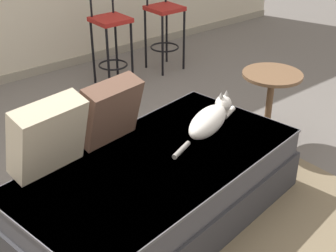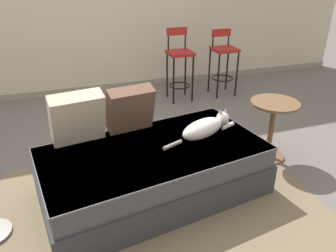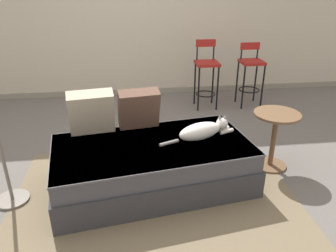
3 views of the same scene
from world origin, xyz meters
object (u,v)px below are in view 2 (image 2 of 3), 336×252
side_table (272,122)px  throw_pillow_corner (77,118)px  bar_stool_near_window (180,61)px  throw_pillow_middle (130,109)px  bar_stool_by_doorway (223,58)px  cat (205,127)px  couch (154,171)px

side_table → throw_pillow_corner: bearing=177.0°
throw_pillow_corner → bar_stool_near_window: (1.45, 1.64, -0.10)m
throw_pillow_middle → side_table: throw_pillow_middle is taller
throw_pillow_middle → bar_stool_by_doorway: bar_stool_by_doorway is taller
throw_pillow_corner → side_table: size_ratio=0.75×
cat → side_table: cat is taller
side_table → throw_pillow_middle: bearing=173.1°
cat → side_table: (0.75, 0.12, -0.12)m
throw_pillow_middle → side_table: size_ratio=0.70×
couch → throw_pillow_middle: size_ratio=4.56×
throw_pillow_middle → cat: throw_pillow_middle is taller
couch → cat: cat is taller
bar_stool_by_doorway → cat: bearing=-121.0°
couch → cat: (0.46, 0.06, 0.28)m
bar_stool_by_doorway → throw_pillow_corner: bearing=-142.1°
couch → bar_stool_near_window: bar_stool_near_window is taller
cat → bar_stool_near_window: bar_stool_near_window is taller
couch → throw_pillow_corner: size_ratio=4.27×
throw_pillow_corner → bar_stool_by_doorway: bar_stool_by_doorway is taller
bar_stool_near_window → side_table: bar_stool_near_window is taller
bar_stool_by_doorway → side_table: 1.77m
bar_stool_by_doorway → side_table: size_ratio=1.55×
bar_stool_by_doorway → side_table: bar_stool_by_doorway is taller
cat → bar_stool_near_window: size_ratio=0.75×
cat → bar_stool_by_doorway: bearing=59.0°
couch → bar_stool_by_doorway: (1.58, 1.92, 0.31)m
couch → throw_pillow_middle: (-0.10, 0.35, 0.41)m
cat → throw_pillow_corner: bearing=167.7°
throw_pillow_corner → bar_stool_by_doorway: (2.10, 1.64, -0.11)m
throw_pillow_middle → side_table: bearing=-6.9°
side_table → bar_stool_near_window: bearing=99.3°
couch → bar_stool_near_window: (0.92, 1.92, 0.32)m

